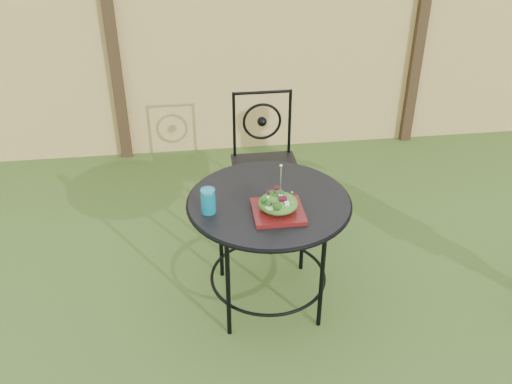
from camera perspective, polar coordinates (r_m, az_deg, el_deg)
ground at (r=3.57m, az=6.67°, el=-11.23°), size 60.00×60.00×0.00m
fence at (r=5.00m, az=1.42°, el=14.51°), size 8.00×0.12×1.90m
patio_table at (r=3.24m, az=1.28°, el=-2.86°), size 0.92×0.92×0.72m
patio_chair at (r=4.05m, az=0.89°, el=3.37°), size 0.46×0.46×0.95m
salad_plate at (r=3.04m, az=2.21°, el=-1.95°), size 0.27×0.27×0.02m
salad at (r=3.02m, az=2.23°, el=-1.12°), size 0.21×0.21×0.08m
fork at (r=2.95m, az=2.48°, el=1.01°), size 0.01×0.01×0.18m
drinking_glass at (r=3.03m, az=-4.80°, el=-0.88°), size 0.08×0.08×0.14m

